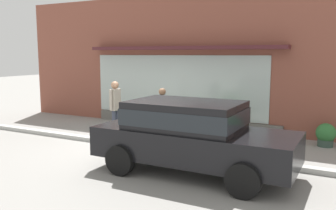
{
  "coord_description": "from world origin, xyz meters",
  "views": [
    {
      "loc": [
        5.46,
        -8.43,
        2.59
      ],
      "look_at": [
        0.39,
        1.2,
        1.04
      ],
      "focal_mm": 38.58,
      "sensor_mm": 36.0,
      "label": 1
    }
  ],
  "objects_px": {
    "fire_hydrant": "(139,124)",
    "potted_plant_window_center": "(132,116)",
    "potted_plant_low_front": "(172,120)",
    "pedestrian_passerby": "(115,104)",
    "potted_plant_doorstep": "(229,115)",
    "pedestrian_with_handbag": "(162,111)",
    "potted_plant_corner_tall": "(326,135)",
    "parked_car_black": "(190,133)"
  },
  "relations": [
    {
      "from": "potted_plant_low_front",
      "to": "fire_hydrant",
      "type": "bearing_deg",
      "value": -92.96
    },
    {
      "from": "fire_hydrant",
      "to": "pedestrian_passerby",
      "type": "relative_size",
      "value": 0.53
    },
    {
      "from": "pedestrian_with_handbag",
      "to": "potted_plant_doorstep",
      "type": "relative_size",
      "value": 1.45
    },
    {
      "from": "fire_hydrant",
      "to": "potted_plant_window_center",
      "type": "bearing_deg",
      "value": 128.58
    },
    {
      "from": "potted_plant_window_center",
      "to": "potted_plant_corner_tall",
      "type": "bearing_deg",
      "value": -0.95
    },
    {
      "from": "pedestrian_with_handbag",
      "to": "parked_car_black",
      "type": "height_order",
      "value": "pedestrian_with_handbag"
    },
    {
      "from": "pedestrian_passerby",
      "to": "parked_car_black",
      "type": "relative_size",
      "value": 0.41
    },
    {
      "from": "fire_hydrant",
      "to": "potted_plant_doorstep",
      "type": "xyz_separation_m",
      "value": [
        2.22,
        1.98,
        0.15
      ]
    },
    {
      "from": "fire_hydrant",
      "to": "pedestrian_passerby",
      "type": "distance_m",
      "value": 0.94
    },
    {
      "from": "potted_plant_low_front",
      "to": "pedestrian_passerby",
      "type": "bearing_deg",
      "value": -109.92
    },
    {
      "from": "pedestrian_passerby",
      "to": "potted_plant_doorstep",
      "type": "bearing_deg",
      "value": 126.72
    },
    {
      "from": "parked_car_black",
      "to": "potted_plant_doorstep",
      "type": "height_order",
      "value": "parked_car_black"
    },
    {
      "from": "fire_hydrant",
      "to": "potted_plant_window_center",
      "type": "distance_m",
      "value": 2.3
    },
    {
      "from": "pedestrian_passerby",
      "to": "potted_plant_low_front",
      "type": "height_order",
      "value": "pedestrian_passerby"
    },
    {
      "from": "pedestrian_with_handbag",
      "to": "potted_plant_low_front",
      "type": "xyz_separation_m",
      "value": [
        -0.65,
        1.97,
        -0.65
      ]
    },
    {
      "from": "potted_plant_window_center",
      "to": "potted_plant_doorstep",
      "type": "relative_size",
      "value": 0.59
    },
    {
      "from": "pedestrian_with_handbag",
      "to": "parked_car_black",
      "type": "relative_size",
      "value": 0.37
    },
    {
      "from": "parked_car_black",
      "to": "potted_plant_corner_tall",
      "type": "height_order",
      "value": "parked_car_black"
    },
    {
      "from": "pedestrian_with_handbag",
      "to": "pedestrian_passerby",
      "type": "bearing_deg",
      "value": 7.56
    },
    {
      "from": "fire_hydrant",
      "to": "potted_plant_doorstep",
      "type": "bearing_deg",
      "value": 41.74
    },
    {
      "from": "potted_plant_corner_tall",
      "to": "potted_plant_doorstep",
      "type": "bearing_deg",
      "value": 174.21
    },
    {
      "from": "pedestrian_passerby",
      "to": "potted_plant_low_front",
      "type": "xyz_separation_m",
      "value": [
        0.82,
        2.26,
        -0.79
      ]
    },
    {
      "from": "fire_hydrant",
      "to": "parked_car_black",
      "type": "bearing_deg",
      "value": -38.47
    },
    {
      "from": "pedestrian_with_handbag",
      "to": "potted_plant_low_front",
      "type": "relative_size",
      "value": 2.92
    },
    {
      "from": "pedestrian_with_handbag",
      "to": "potted_plant_doorstep",
      "type": "distance_m",
      "value": 2.41
    },
    {
      "from": "pedestrian_with_handbag",
      "to": "potted_plant_corner_tall",
      "type": "height_order",
      "value": "pedestrian_with_handbag"
    },
    {
      "from": "fire_hydrant",
      "to": "pedestrian_passerby",
      "type": "bearing_deg",
      "value": -164.55
    },
    {
      "from": "fire_hydrant",
      "to": "pedestrian_passerby",
      "type": "height_order",
      "value": "pedestrian_passerby"
    },
    {
      "from": "pedestrian_passerby",
      "to": "potted_plant_low_front",
      "type": "distance_m",
      "value": 2.53
    },
    {
      "from": "pedestrian_passerby",
      "to": "potted_plant_window_center",
      "type": "bearing_deg",
      "value": -160.02
    },
    {
      "from": "pedestrian_passerby",
      "to": "potted_plant_low_front",
      "type": "relative_size",
      "value": 3.23
    },
    {
      "from": "fire_hydrant",
      "to": "potted_plant_window_center",
      "type": "xyz_separation_m",
      "value": [
        -1.43,
        1.79,
        -0.16
      ]
    },
    {
      "from": "pedestrian_with_handbag",
      "to": "pedestrian_passerby",
      "type": "height_order",
      "value": "pedestrian_passerby"
    },
    {
      "from": "fire_hydrant",
      "to": "potted_plant_low_front",
      "type": "relative_size",
      "value": 1.73
    },
    {
      "from": "potted_plant_low_front",
      "to": "parked_car_black",
      "type": "bearing_deg",
      "value": -58.35
    },
    {
      "from": "parked_car_black",
      "to": "potted_plant_doorstep",
      "type": "distance_m",
      "value": 4.16
    },
    {
      "from": "pedestrian_passerby",
      "to": "potted_plant_corner_tall",
      "type": "height_order",
      "value": "pedestrian_passerby"
    },
    {
      "from": "potted_plant_window_center",
      "to": "parked_car_black",
      "type": "bearing_deg",
      "value": -43.63
    },
    {
      "from": "fire_hydrant",
      "to": "pedestrian_passerby",
      "type": "xyz_separation_m",
      "value": [
        -0.71,
        -0.2,
        0.58
      ]
    },
    {
      "from": "fire_hydrant",
      "to": "potted_plant_low_front",
      "type": "xyz_separation_m",
      "value": [
        0.11,
        2.06,
        -0.2
      ]
    },
    {
      "from": "fire_hydrant",
      "to": "potted_plant_low_front",
      "type": "bearing_deg",
      "value": 87.04
    },
    {
      "from": "potted_plant_window_center",
      "to": "potted_plant_corner_tall",
      "type": "distance_m",
      "value": 6.58
    }
  ]
}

